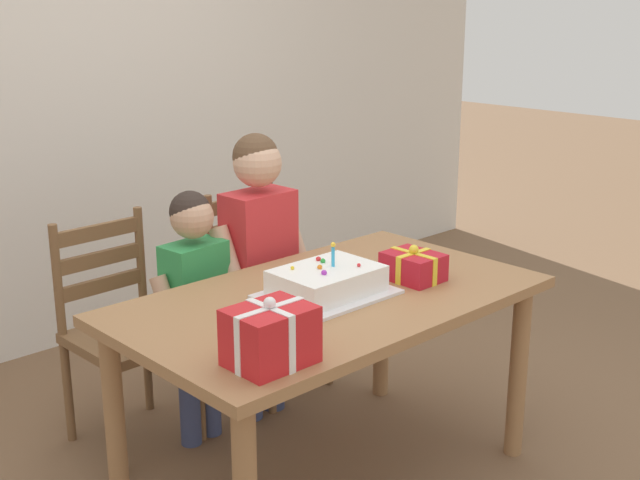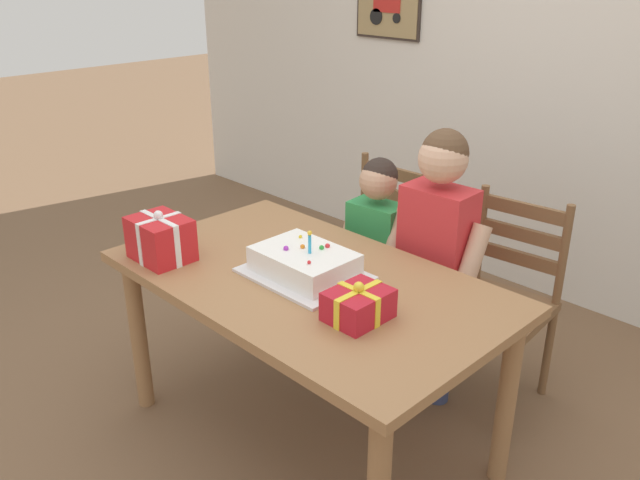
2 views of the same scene
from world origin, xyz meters
The scene contains 10 objects.
ground_plane centered at (0.00, 0.00, 0.00)m, with size 20.00×20.00×0.00m, color brown.
back_wall centered at (0.00, 1.92, 1.30)m, with size 6.40×0.11×2.60m.
dining_table centered at (0.00, 0.00, 0.65)m, with size 1.51×0.88×0.75m.
birthday_cake centered at (-0.01, 0.00, 0.79)m, with size 0.44×0.34×0.19m.
gift_box_red_large centered at (-0.52, -0.29, 0.83)m, with size 0.24×0.19×0.21m.
gift_box_beside_cake centered at (0.34, -0.09, 0.80)m, with size 0.17×0.21×0.14m.
chair_left centered at (-0.37, 0.81, 0.47)m, with size 0.43×0.43×0.92m.
chair_right centered at (0.36, 0.81, 0.47)m, with size 0.46×0.46×0.92m.
child_older centered at (0.16, 0.59, 0.75)m, with size 0.45×0.26×1.23m.
child_younger centered at (-0.16, 0.59, 0.64)m, with size 0.39×0.23×1.05m.
Camera 1 is at (-1.91, -1.98, 1.75)m, focal length 46.61 mm.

